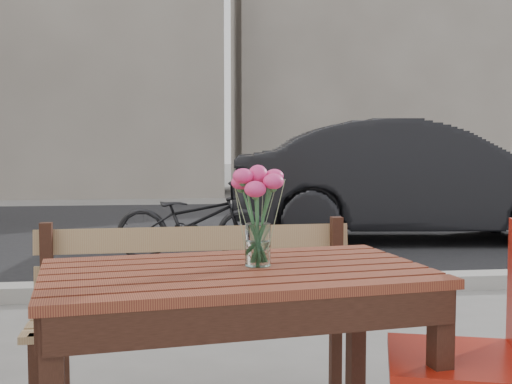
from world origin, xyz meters
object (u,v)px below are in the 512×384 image
Objects in this scene: main_vase at (258,204)px; bicycle at (192,220)px; main_table at (237,306)px; parked_car at (414,181)px; red_chair at (488,344)px.

main_vase reaches higher than bicycle.
main_table is 0.85× the size of bicycle.
red_chair is at bearing 167.53° from parked_car.
main_vase is 4.51m from bicycle.
main_table is 0.35m from main_vase.
red_chair reaches higher than main_table.
main_vase reaches higher than main_table.
red_chair is 0.59× the size of bicycle.
red_chair is 6.13m from parked_car.
red_chair is 4.75m from bicycle.
red_chair is 0.89m from main_vase.
red_chair is at bearing -14.80° from main_vase.
main_table is at bearing -156.94° from main_vase.
red_chair is 0.20× the size of parked_car.
parked_car reaches higher than bicycle.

